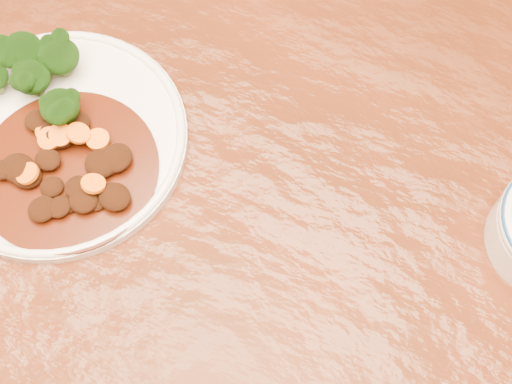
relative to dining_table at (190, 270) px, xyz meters
The scene contains 4 objects.
dining_table is the anchor object (origin of this frame).
dinner_plate 0.19m from the dining_table, behind, with size 0.25×0.25×0.02m.
broccoli_florets 0.25m from the dining_table, 163.43° to the left, with size 0.11×0.09×0.04m.
mince_stew 0.17m from the dining_table, behind, with size 0.17×0.17×0.03m.
Camera 1 is at (0.18, -0.16, 1.36)m, focal length 50.00 mm.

